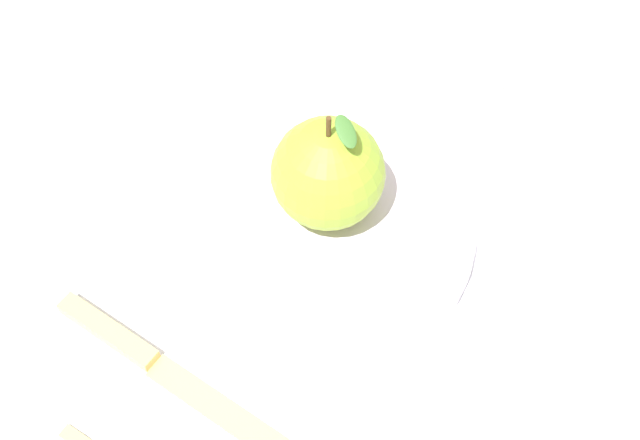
% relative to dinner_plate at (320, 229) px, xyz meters
% --- Properties ---
extents(ground_plane, '(2.40, 2.40, 0.00)m').
position_rel_dinner_plate_xyz_m(ground_plane, '(-0.00, -0.01, -0.01)').
color(ground_plane, silver).
extents(dinner_plate, '(0.23, 0.23, 0.02)m').
position_rel_dinner_plate_xyz_m(dinner_plate, '(0.00, 0.00, 0.00)').
color(dinner_plate, silver).
rests_on(dinner_plate, ground_plane).
extents(apple, '(0.08, 0.08, 0.10)m').
position_rel_dinner_plate_xyz_m(apple, '(-0.00, 0.02, 0.05)').
color(apple, '#8CB22D').
rests_on(apple, dinner_plate).
extents(side_bowl, '(0.13, 0.13, 0.04)m').
position_rel_dinner_plate_xyz_m(side_bowl, '(0.13, 0.13, 0.02)').
color(side_bowl, white).
rests_on(side_bowl, ground_plane).
extents(knife, '(0.21, 0.02, 0.01)m').
position_rel_dinner_plate_xyz_m(knife, '(-0.03, -0.15, -0.01)').
color(knife, '#D8B766').
rests_on(knife, ground_plane).
extents(linen_napkin, '(0.16, 0.12, 0.00)m').
position_rel_dinner_plate_xyz_m(linen_napkin, '(-0.03, 0.20, -0.01)').
color(linen_napkin, beige).
rests_on(linen_napkin, ground_plane).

